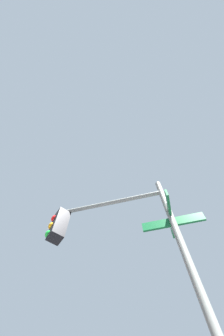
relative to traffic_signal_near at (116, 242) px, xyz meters
The scene contains 1 object.
traffic_signal_near is the anchor object (origin of this frame).
Camera 1 is at (-8.21, -4.36, 1.01)m, focal length 23.53 mm.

